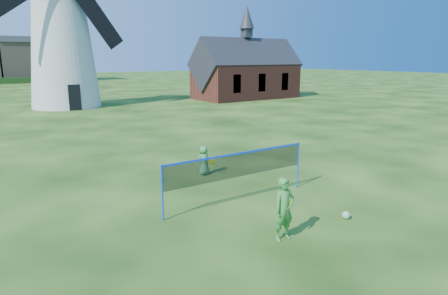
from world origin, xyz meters
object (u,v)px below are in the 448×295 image
at_px(player_boy, 204,160).
at_px(player_girl, 284,209).
at_px(windmill, 61,36).
at_px(chapel, 246,73).
at_px(badminton_net, 238,166).
at_px(play_ball, 346,215).

bearing_deg(player_boy, player_girl, 68.55).
relative_size(windmill, chapel, 1.55).
distance_m(badminton_net, player_girl, 2.75).
bearing_deg(windmill, chapel, -8.57).
distance_m(player_girl, player_boy, 5.84).
distance_m(chapel, player_boy, 28.90).
xyz_separation_m(windmill, play_ball, (0.29, -30.41, -6.03)).
bearing_deg(player_girl, badminton_net, 79.66).
height_order(player_boy, play_ball, player_boy).
height_order(chapel, badminton_net, chapel).
bearing_deg(play_ball, player_girl, 178.73).
distance_m(windmill, chapel, 18.46).
xyz_separation_m(badminton_net, player_girl, (-0.57, -2.66, -0.37)).
xyz_separation_m(chapel, player_boy, (-18.68, -21.94, -2.15)).
height_order(badminton_net, play_ball, badminton_net).
relative_size(chapel, player_boy, 10.25).
bearing_deg(player_girl, play_ball, 0.58).
xyz_separation_m(badminton_net, play_ball, (1.68, -2.71, -1.03)).
distance_m(chapel, player_girl, 34.13).
distance_m(badminton_net, player_boy, 3.17).
bearing_deg(badminton_net, play_ball, -58.15).
height_order(player_girl, player_boy, player_girl).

